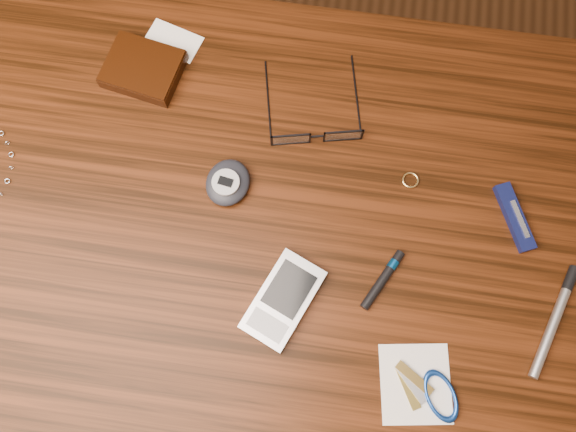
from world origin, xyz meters
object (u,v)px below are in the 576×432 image
wallet_and_card (144,68)px  pda_phone (283,300)px  desk (248,238)px  pocket_knife (515,217)px  silver_pen (558,312)px  eyeglasses (316,133)px  notepad_keys (429,390)px  pedometer (228,183)px

wallet_and_card → pda_phone: wallet_and_card is taller
desk → pocket_knife: (0.36, 0.06, 0.11)m
pda_phone → silver_pen: (0.35, 0.04, -0.00)m
desk → eyeglasses: bearing=59.0°
wallet_and_card → notepad_keys: wallet_and_card is taller
eyeglasses → notepad_keys: size_ratio=1.33×
eyeglasses → notepad_keys: bearing=-60.1°
desk → pedometer: size_ratio=13.05×
pocket_knife → silver_pen: bearing=-63.5°
eyeglasses → pedometer: same height
silver_pen → pocket_knife: bearing=116.5°
pda_phone → notepad_keys: bearing=-23.2°
desk → notepad_keys: size_ratio=8.40×
desk → wallet_and_card: wallet_and_card is taller
notepad_keys → silver_pen: bearing=37.5°
pedometer → silver_pen: pedometer is taller
wallet_and_card → notepad_keys: 0.59m
wallet_and_card → pda_phone: (0.25, -0.30, -0.00)m
silver_pen → notepad_keys: bearing=-142.5°
notepad_keys → silver_pen: silver_pen is taller
pocket_knife → silver_pen: (0.06, -0.12, 0.00)m
desk → pocket_knife: size_ratio=10.38×
pda_phone → pedometer: 0.18m
wallet_and_card → desk: bearing=-48.6°
desk → pocket_knife: 0.38m
wallet_and_card → silver_pen: wallet_and_card is taller
desk → silver_pen: bearing=-8.5°
eyeglasses → notepad_keys: 0.37m
pedometer → silver_pen: bearing=-13.7°
eyeglasses → pedometer: bearing=-140.6°
wallet_and_card → eyeglasses: size_ratio=0.91×
desk → silver_pen: size_ratio=6.55×
desk → notepad_keys: bearing=-34.5°
notepad_keys → desk: bearing=145.5°
notepad_keys → pedometer: bearing=142.0°
pda_phone → pedometer: pedometer is taller
desk → eyeglasses: size_ratio=6.30×
wallet_and_card → eyeglasses: eyeglasses is taller
pda_phone → wallet_and_card: bearing=129.6°
pda_phone → pedometer: (-0.10, 0.15, 0.00)m
wallet_and_card → silver_pen: size_ratio=0.95×
pedometer → pocket_knife: 0.39m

